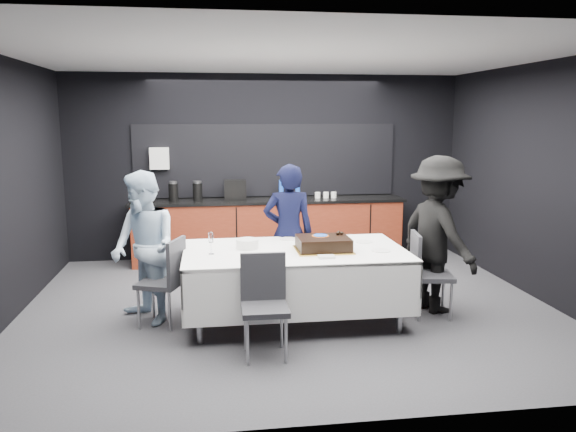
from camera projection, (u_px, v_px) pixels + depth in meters
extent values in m
plane|color=#414146|center=(289.00, 307.00, 6.44)|extent=(6.00, 6.00, 0.00)
cube|color=white|center=(289.00, 55.00, 5.95)|extent=(6.00, 5.00, 0.04)
cube|color=black|center=(266.00, 167.00, 8.63)|extent=(6.00, 0.04, 2.80)
cube|color=black|center=(342.00, 231.00, 3.76)|extent=(6.00, 0.04, 2.80)
cube|color=black|center=(2.00, 191.00, 5.78)|extent=(0.04, 5.00, 2.80)
cube|color=black|center=(541.00, 182.00, 6.61)|extent=(0.04, 5.00, 2.80)
cube|color=maroon|center=(269.00, 231.00, 8.51)|extent=(4.00, 0.60, 0.90)
cube|color=black|center=(269.00, 200.00, 8.42)|extent=(4.10, 0.64, 0.04)
cube|color=black|center=(266.00, 160.00, 8.60)|extent=(4.00, 0.03, 1.10)
cube|color=white|center=(159.00, 158.00, 8.32)|extent=(0.28, 0.12, 0.32)
cylinder|color=black|center=(173.00, 192.00, 8.21)|extent=(0.14, 0.14, 0.26)
cylinder|color=black|center=(198.00, 192.00, 8.25)|extent=(0.14, 0.14, 0.26)
cube|color=black|center=(235.00, 190.00, 8.33)|extent=(0.32, 0.24, 0.30)
cylinder|color=blue|center=(281.00, 189.00, 8.47)|extent=(0.07, 0.07, 0.28)
cylinder|color=orange|center=(289.00, 190.00, 8.49)|extent=(0.07, 0.07, 0.26)
cylinder|color=blue|center=(298.00, 190.00, 8.44)|extent=(0.07, 0.07, 0.28)
cylinder|color=white|center=(318.00, 195.00, 8.52)|extent=(0.08, 0.08, 0.09)
cylinder|color=white|center=(326.00, 195.00, 8.53)|extent=(0.08, 0.08, 0.09)
cylinder|color=white|center=(334.00, 195.00, 8.55)|extent=(0.08, 0.08, 0.09)
cylinder|color=#99999E|center=(173.00, 182.00, 8.18)|extent=(0.12, 0.12, 0.03)
cylinder|color=#99999E|center=(197.00, 182.00, 8.23)|extent=(0.12, 0.12, 0.03)
cylinder|color=#99999E|center=(199.00, 306.00, 5.36)|extent=(0.06, 0.06, 0.75)
cylinder|color=#99999E|center=(200.00, 277.00, 6.33)|extent=(0.06, 0.06, 0.75)
cylinder|color=#99999E|center=(400.00, 297.00, 5.63)|extent=(0.06, 0.06, 0.75)
cylinder|color=#99999E|center=(372.00, 270.00, 6.61)|extent=(0.06, 0.06, 0.75)
cube|color=white|center=(295.00, 251.00, 5.92)|extent=(2.32, 1.32, 0.04)
cube|color=white|center=(305.00, 294.00, 5.33)|extent=(2.32, 0.02, 0.55)
cube|color=white|center=(286.00, 260.00, 6.60)|extent=(2.32, 0.02, 0.55)
cube|color=white|center=(185.00, 280.00, 5.80)|extent=(0.02, 1.32, 0.55)
cube|color=white|center=(399.00, 271.00, 6.12)|extent=(0.02, 1.32, 0.55)
cube|color=gold|center=(323.00, 250.00, 5.86)|extent=(0.58, 0.47, 0.01)
cube|color=black|center=(323.00, 244.00, 5.85)|extent=(0.54, 0.43, 0.12)
cube|color=black|center=(323.00, 238.00, 5.84)|extent=(0.54, 0.43, 0.01)
cylinder|color=#DA5B12|center=(320.00, 236.00, 5.90)|extent=(0.18, 0.18, 0.00)
cylinder|color=blue|center=(320.00, 235.00, 5.90)|extent=(0.15, 0.15, 0.01)
sphere|color=black|center=(338.00, 233.00, 5.98)|extent=(0.04, 0.04, 0.04)
sphere|color=black|center=(340.00, 233.00, 5.94)|extent=(0.04, 0.04, 0.04)
sphere|color=black|center=(337.00, 233.00, 5.94)|extent=(0.04, 0.04, 0.04)
cylinder|color=white|center=(247.00, 244.00, 5.95)|extent=(0.24, 0.24, 0.10)
cylinder|color=white|center=(267.00, 260.00, 5.45)|extent=(0.22, 0.22, 0.01)
cylinder|color=white|center=(364.00, 242.00, 6.26)|extent=(0.19, 0.19, 0.01)
cylinder|color=white|center=(381.00, 250.00, 5.85)|extent=(0.20, 0.20, 0.01)
cylinder|color=white|center=(288.00, 239.00, 6.41)|extent=(0.19, 0.19, 0.01)
cube|color=white|center=(326.00, 257.00, 5.55)|extent=(0.16, 0.10, 0.03)
cylinder|color=white|center=(211.00, 254.00, 5.71)|extent=(0.06, 0.06, 0.00)
cylinder|color=white|center=(211.00, 248.00, 5.70)|extent=(0.01, 0.01, 0.12)
cylinder|color=white|center=(211.00, 237.00, 5.68)|extent=(0.05, 0.05, 0.10)
cube|color=#2F2F34|center=(160.00, 283.00, 5.84)|extent=(0.54, 0.54, 0.05)
cube|color=#2F2F34|center=(177.00, 261.00, 5.76)|extent=(0.18, 0.41, 0.45)
cylinder|color=#99999E|center=(153.00, 298.00, 6.08)|extent=(0.03, 0.03, 0.44)
cylinder|color=#99999E|center=(139.00, 308.00, 5.75)|extent=(0.03, 0.03, 0.44)
cylinder|color=#99999E|center=(183.00, 300.00, 6.01)|extent=(0.03, 0.03, 0.44)
cylinder|color=#99999E|center=(170.00, 311.00, 5.68)|extent=(0.03, 0.03, 0.44)
cube|color=#2F2F34|center=(432.00, 276.00, 6.11)|extent=(0.48, 0.48, 0.05)
cube|color=#2F2F34|center=(416.00, 253.00, 6.07)|extent=(0.11, 0.42, 0.45)
cylinder|color=#99999E|center=(451.00, 301.00, 5.98)|extent=(0.03, 0.03, 0.44)
cylinder|color=#99999E|center=(443.00, 291.00, 6.31)|extent=(0.03, 0.03, 0.44)
cylinder|color=#99999E|center=(419.00, 301.00, 5.98)|extent=(0.03, 0.03, 0.44)
cylinder|color=#99999E|center=(413.00, 291.00, 6.32)|extent=(0.03, 0.03, 0.44)
cube|color=#2F2F34|center=(265.00, 309.00, 5.05)|extent=(0.43, 0.43, 0.05)
cube|color=#2F2F34|center=(263.00, 276.00, 5.19)|extent=(0.42, 0.05, 0.45)
cylinder|color=#99999E|center=(247.00, 341.00, 4.91)|extent=(0.03, 0.03, 0.44)
cylinder|color=#99999E|center=(286.00, 340.00, 4.95)|extent=(0.03, 0.03, 0.44)
cylinder|color=#99999E|center=(245.00, 327.00, 5.24)|extent=(0.03, 0.03, 0.44)
cylinder|color=#99999E|center=(282.00, 326.00, 5.28)|extent=(0.03, 0.03, 0.44)
imported|color=black|center=(288.00, 233.00, 6.61)|extent=(0.61, 0.41, 1.62)
imported|color=silver|center=(144.00, 248.00, 5.86)|extent=(0.95, 0.99, 1.61)
imported|color=black|center=(438.00, 234.00, 6.22)|extent=(0.94, 1.26, 1.74)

